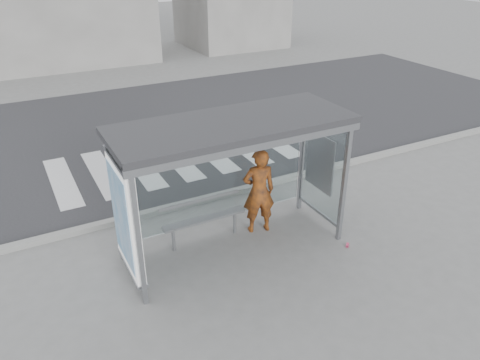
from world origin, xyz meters
name	(u,v)px	position (x,y,z in m)	size (l,w,h in m)	color
ground	(234,248)	(0.00, 0.00, 0.00)	(80.00, 80.00, 0.00)	slate
road	(132,132)	(0.00, 7.00, 0.00)	(30.00, 10.00, 0.01)	#2A2A2D
curb	(195,201)	(0.00, 1.95, 0.06)	(30.00, 0.18, 0.12)	gray
crosswalk	(176,158)	(0.50, 4.50, 0.00)	(6.55, 3.00, 0.00)	silver
bus_shelter	(213,158)	(-0.37, 0.06, 1.98)	(4.25, 1.65, 2.62)	gray
building_center	(61,8)	(0.00, 18.00, 2.50)	(8.00, 5.00, 5.00)	gray
person	(259,191)	(0.74, 0.35, 0.91)	(0.66, 0.43, 1.81)	orange
bench	(204,218)	(-0.40, 0.50, 0.52)	(1.70, 0.31, 0.88)	gray
soda_can	(347,245)	(2.00, -0.99, 0.03)	(0.06, 0.06, 0.11)	#EA4570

